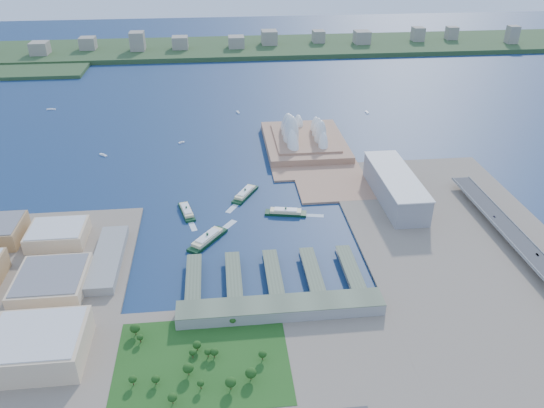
{
  "coord_description": "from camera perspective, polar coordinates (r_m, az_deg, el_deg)",
  "views": [
    {
      "loc": [
        -35.33,
        -528.49,
        346.01
      ],
      "look_at": [
        26.71,
        55.5,
        18.0
      ],
      "focal_mm": 35.0,
      "sensor_mm": 36.0,
      "label": 1
    }
  ],
  "objects": [
    {
      "name": "east_land",
      "position": [
        650.73,
        20.14,
        -4.81
      ],
      "size": [
        240.0,
        500.0,
        3.0
      ],
      "primitive_type": "cube",
      "color": "gray",
      "rests_on": "ground"
    },
    {
      "name": "ferry_a",
      "position": [
        695.33,
        -9.19,
        -0.62
      ],
      "size": [
        24.82,
        52.33,
        9.59
      ],
      "primitive_type": null,
      "rotation": [
        0.0,
        0.0,
        0.24
      ],
      "color": "black",
      "rests_on": "ground"
    },
    {
      "name": "park",
      "position": [
        476.88,
        -7.55,
        -15.77
      ],
      "size": [
        150.0,
        110.0,
        16.0
      ],
      "primitive_type": null,
      "color": "#194714",
      "rests_on": "south_land"
    },
    {
      "name": "ferry_wharves",
      "position": [
        569.75,
        0.12,
        -7.62
      ],
      "size": [
        184.0,
        90.0,
        9.3
      ],
      "primitive_type": null,
      "color": "#525F48",
      "rests_on": "ground"
    },
    {
      "name": "boat_a",
      "position": [
        893.33,
        -17.7,
        5.07
      ],
      "size": [
        14.08,
        13.31,
        2.99
      ],
      "primitive_type": null,
      "rotation": [
        0.0,
        0.0,
        0.83
      ],
      "color": "white",
      "rests_on": "ground"
    },
    {
      "name": "boat_b",
      "position": [
        912.34,
        -9.7,
        6.56
      ],
      "size": [
        10.55,
        8.43,
        2.76
      ],
      "primitive_type": null,
      "rotation": [
        0.0,
        0.0,
        2.13
      ],
      "color": "white",
      "rests_on": "ground"
    },
    {
      "name": "opera_house",
      "position": [
        878.61,
        3.57,
        8.19
      ],
      "size": [
        134.0,
        180.0,
        58.0
      ],
      "primitive_type": null,
      "color": "white",
      "rests_on": "peninsula"
    },
    {
      "name": "toaster_building",
      "position": [
        727.51,
        13.1,
        1.79
      ],
      "size": [
        45.0,
        155.0,
        35.0
      ],
      "primitive_type": "cube",
      "color": "gray",
      "rests_on": "east_land"
    },
    {
      "name": "car_c",
      "position": [
        706.3,
        22.8,
        -1.22
      ],
      "size": [
        1.65,
        4.06,
        1.18
      ],
      "primitive_type": "imported",
      "rotation": [
        0.0,
        0.0,
        3.14
      ],
      "color": "slate",
      "rests_on": "expressway"
    },
    {
      "name": "ground",
      "position": [
        632.67,
        -1.88,
        -3.99
      ],
      "size": [
        3000.0,
        3000.0,
        0.0
      ],
      "primitive_type": "plane",
      "color": "#10284A",
      "rests_on": "ground"
    },
    {
      "name": "ferry_b",
      "position": [
        728.94,
        -2.9,
        1.28
      ],
      "size": [
        40.27,
        55.64,
        10.59
      ],
      "primitive_type": null,
      "rotation": [
        0.0,
        0.0,
        -0.52
      ],
      "color": "black",
      "rests_on": "ground"
    },
    {
      "name": "peninsula",
      "position": [
        872.24,
        3.88,
        5.85
      ],
      "size": [
        135.0,
        220.0,
        3.0
      ],
      "primitive_type": "cube",
      "color": "#A27558",
      "rests_on": "ground"
    },
    {
      "name": "terminal_building",
      "position": [
        520.52,
        0.95,
        -11.17
      ],
      "size": [
        200.0,
        28.0,
        12.0
      ],
      "primitive_type": "cube",
      "color": "gray",
      "rests_on": "south_land"
    },
    {
      "name": "ferry_d",
      "position": [
        683.75,
        1.48,
        -0.74
      ],
      "size": [
        54.81,
        23.74,
        10.06
      ],
      "primitive_type": null,
      "rotation": [
        0.0,
        0.0,
        1.37
      ],
      "color": "black",
      "rests_on": "ground"
    },
    {
      "name": "car_b",
      "position": [
        649.94,
        26.65,
        -4.87
      ],
      "size": [
        1.49,
        4.26,
        1.4
      ],
      "primitive_type": "imported",
      "color": "slate",
      "rests_on": "expressway"
    },
    {
      "name": "boat_e",
      "position": [
        1043.32,
        -3.69,
        9.84
      ],
      "size": [
        6.97,
        13.13,
        3.08
      ],
      "primitive_type": null,
      "rotation": [
        0.0,
        0.0,
        0.25
      ],
      "color": "white",
      "rests_on": "ground"
    },
    {
      "name": "ferry_c",
      "position": [
        633.02,
        -6.96,
        -3.57
      ],
      "size": [
        49.07,
        58.15,
        11.54
      ],
      "primitive_type": null,
      "rotation": [
        0.0,
        0.0,
        2.5
      ],
      "color": "black",
      "rests_on": "ground"
    },
    {
      "name": "south_land",
      "position": [
        470.5,
        0.19,
        -17.89
      ],
      "size": [
        720.0,
        180.0,
        3.0
      ],
      "primitive_type": "cube",
      "color": "gray",
      "rests_on": "ground"
    },
    {
      "name": "west_buildings",
      "position": [
        604.05,
        -25.92,
        -7.27
      ],
      "size": [
        200.0,
        280.0,
        27.0
      ],
      "primitive_type": null,
      "color": "#A47F52",
      "rests_on": "west_land"
    },
    {
      "name": "boat_c",
      "position": [
        1057.07,
        10.17,
        9.71
      ],
      "size": [
        4.09,
        13.56,
        3.04
      ],
      "primitive_type": null,
      "rotation": [
        0.0,
        0.0,
        3.15
      ],
      "color": "white",
      "rests_on": "ground"
    },
    {
      "name": "far_shore",
      "position": [
        1546.74,
        -4.8,
        16.39
      ],
      "size": [
        2200.0,
        260.0,
        12.0
      ],
      "primitive_type": "cube",
      "color": "#2D4926",
      "rests_on": "ground"
    },
    {
      "name": "far_skyline",
      "position": [
        1520.13,
        -4.83,
        17.46
      ],
      "size": [
        1900.0,
        140.0,
        55.0
      ],
      "primitive_type": null,
      "color": "gray",
      "rests_on": "far_shore"
    },
    {
      "name": "west_land",
      "position": [
        586.62,
        -26.59,
        -10.46
      ],
      "size": [
        220.0,
        390.0,
        3.0
      ],
      "primitive_type": "cube",
      "color": "gray",
      "rests_on": "ground"
    },
    {
      "name": "boat_d",
      "position": [
        1143.52,
        -22.68,
        9.4
      ],
      "size": [
        17.21,
        4.71,
        2.87
      ],
      "primitive_type": null,
      "rotation": [
        0.0,
        0.0,
        1.51
      ],
      "color": "white",
      "rests_on": "ground"
    },
    {
      "name": "expressway",
      "position": [
        667.5,
        25.25,
        -4.28
      ],
      "size": [
        26.0,
        340.0,
        11.85
      ],
      "primitive_type": null,
      "color": "gray",
      "rests_on": "east_land"
    }
  ]
}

